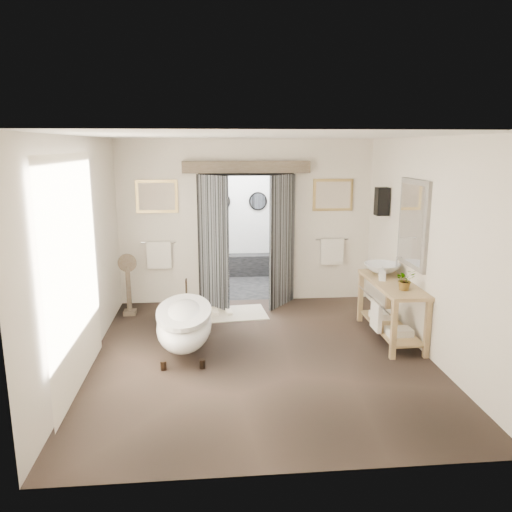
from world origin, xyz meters
name	(u,v)px	position (x,y,z in m)	size (l,w,h in m)	color
ground_plane	(260,355)	(0.00, 0.00, 0.00)	(5.00, 5.00, 0.00)	#4B3A30
room_shell	(258,221)	(-0.04, -0.11, 1.86)	(4.52, 5.02, 2.91)	beige
shower_room	(241,237)	(0.00, 3.99, 0.91)	(2.22, 2.01, 2.51)	black
back_wall_dressing	(247,217)	(0.00, 2.32, 1.56)	(3.82, 0.73, 2.52)	black
clawfoot_tub	(184,323)	(-1.02, 0.27, 0.40)	(0.75, 1.67, 0.82)	black
vanity	(390,305)	(1.95, 0.46, 0.51)	(0.57, 1.60, 0.85)	tan
pedestal_mirror	(129,289)	(-2.02, 1.88, 0.45)	(0.31, 0.20, 1.05)	#6C5C4D
rug	(230,314)	(-0.33, 1.74, 0.01)	(1.20, 0.80, 0.01)	beige
slippers	(222,312)	(-0.47, 1.75, 0.04)	(0.35, 0.26, 0.05)	silver
basin	(382,269)	(1.95, 0.86, 0.94)	(0.55, 0.55, 0.19)	white
plant	(405,280)	(1.99, 0.07, 1.00)	(0.26, 0.23, 0.29)	gray
soap_bottle_a	(382,274)	(1.85, 0.58, 0.96)	(0.09, 0.10, 0.21)	gray
soap_bottle_b	(374,267)	(1.90, 1.11, 0.93)	(0.12, 0.12, 0.16)	gray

